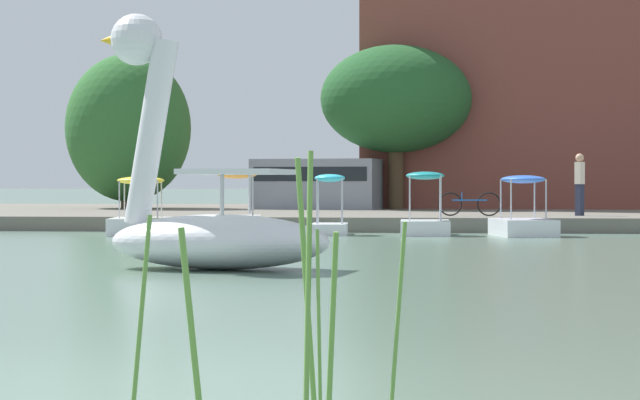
# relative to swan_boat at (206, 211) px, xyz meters

# --- Properties ---
(ground_plane) EXTENTS (603.00, 603.00, 0.00)m
(ground_plane) POSITION_rel_swan_boat_xyz_m (1.97, -11.33, -0.88)
(ground_plane) COLOR #567060
(shore_bank_far) EXTENTS (123.90, 21.37, 0.39)m
(shore_bank_far) POSITION_rel_swan_boat_xyz_m (1.97, 25.25, -0.68)
(shore_bank_far) COLOR #6B665B
(shore_bank_far) RESTS_ON ground_plane
(swan_boat) EXTENTS (3.71, 2.08, 3.88)m
(swan_boat) POSITION_rel_swan_boat_xyz_m (0.00, 0.00, 0.00)
(swan_boat) COLOR white
(swan_boat) RESTS_ON ground_plane
(pedal_boat_blue) EXTENTS (1.69, 2.46, 1.49)m
(pedal_boat_blue) POSITION_rel_swan_boat_xyz_m (5.26, 12.94, -0.42)
(pedal_boat_blue) COLOR white
(pedal_boat_blue) RESTS_ON ground_plane
(pedal_boat_teal) EXTENTS (1.30, 2.00, 1.59)m
(pedal_boat_teal) POSITION_rel_swan_boat_xyz_m (2.85, 13.05, -0.42)
(pedal_boat_teal) COLOR white
(pedal_boat_teal) RESTS_ON ground_plane
(pedal_boat_cyan) EXTENTS (1.03, 1.81, 1.53)m
(pedal_boat_cyan) POSITION_rel_swan_boat_xyz_m (0.45, 13.09, -0.38)
(pedal_boat_cyan) COLOR white
(pedal_boat_cyan) RESTS_ON ground_plane
(pedal_boat_orange) EXTENTS (1.55, 2.37, 1.62)m
(pedal_boat_orange) POSITION_rel_swan_boat_xyz_m (-1.90, 12.97, -0.42)
(pedal_boat_orange) COLOR white
(pedal_boat_orange) RESTS_ON ground_plane
(pedal_boat_yellow) EXTENTS (1.76, 2.46, 1.47)m
(pedal_boat_yellow) POSITION_rel_swan_boat_xyz_m (-4.28, 12.52, -0.46)
(pedal_boat_yellow) COLOR white
(pedal_boat_yellow) RESTS_ON ground_plane
(tree_broadleaf_right) EXTENTS (6.48, 6.12, 5.75)m
(tree_broadleaf_right) POSITION_rel_swan_boat_xyz_m (1.39, 25.87, 3.36)
(tree_broadleaf_right) COLOR #4C3823
(tree_broadleaf_right) RESTS_ON shore_bank_far
(tree_willow_near_path) EXTENTS (5.97, 6.05, 5.58)m
(tree_willow_near_path) POSITION_rel_swan_boat_xyz_m (-8.31, 26.23, 2.42)
(tree_willow_near_path) COLOR #4C3823
(tree_willow_near_path) RESTS_ON shore_bank_far
(person_on_path) EXTENTS (0.29, 0.29, 1.73)m
(person_on_path) POSITION_rel_swan_boat_xyz_m (6.99, 17.22, 0.45)
(person_on_path) COLOR #23283D
(person_on_path) RESTS_ON shore_bank_far
(bicycle_parked) EXTENTS (1.73, 0.14, 0.67)m
(bicycle_parked) POSITION_rel_swan_boat_xyz_m (3.95, 16.58, -0.15)
(bicycle_parked) COLOR black
(bicycle_parked) RESTS_ON shore_bank_far
(parked_van) EXTENTS (4.59, 2.40, 1.75)m
(parked_van) POSITION_rel_swan_boat_xyz_m (-1.37, 25.43, 0.47)
(parked_van) COLOR gray
(parked_van) RESTS_ON shore_bank_far
(apartment_block) EXTENTS (14.25, 9.27, 14.74)m
(apartment_block) POSITION_rel_swan_boat_xyz_m (7.19, 30.62, 6.89)
(apartment_block) COLOR brown
(apartment_block) RESTS_ON shore_bank_far
(reed_clump_foreground) EXTENTS (2.84, 1.06, 1.47)m
(reed_clump_foreground) POSITION_rel_swan_boat_xyz_m (2.45, -12.40, -0.30)
(reed_clump_foreground) COLOR #669942
(reed_clump_foreground) RESTS_ON ground_plane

